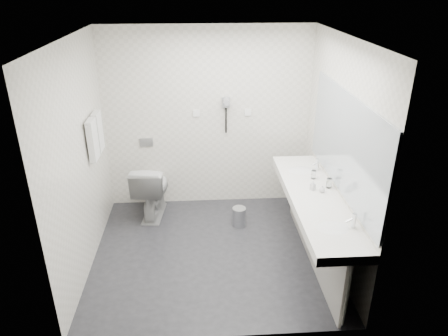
{
  "coord_description": "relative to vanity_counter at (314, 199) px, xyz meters",
  "views": [
    {
      "loc": [
        -0.13,
        -4.14,
        3.03
      ],
      "look_at": [
        0.15,
        0.15,
        1.05
      ],
      "focal_mm": 33.46,
      "sensor_mm": 36.0,
      "label": 1
    }
  ],
  "objects": [
    {
      "name": "ceiling",
      "position": [
        -1.12,
        0.2,
        1.7
      ],
      "size": [
        2.8,
        2.8,
        0.0
      ],
      "primitive_type": "plane",
      "rotation": [
        3.14,
        0.0,
        0.0
      ],
      "color": "white",
      "rests_on": "wall_back"
    },
    {
      "name": "switch_plate_a",
      "position": [
        -1.27,
        1.49,
        0.55
      ],
      "size": [
        0.09,
        0.02,
        0.09
      ],
      "primitive_type": "cube",
      "color": "white",
      "rests_on": "wall_back"
    },
    {
      "name": "soap_bottle_a",
      "position": [
        0.01,
        0.13,
        0.11
      ],
      "size": [
        0.07,
        0.07,
        0.11
      ],
      "primitive_type": "imported",
      "rotation": [
        0.0,
        0.0,
        0.6
      ],
      "color": "white",
      "rests_on": "vanity_counter"
    },
    {
      "name": "faucet_near",
      "position": [
        0.19,
        -0.65,
        0.12
      ],
      "size": [
        0.04,
        0.04,
        0.15
      ],
      "primitive_type": "cylinder",
      "color": "silver",
      "rests_on": "vanity_counter"
    },
    {
      "name": "dryer_cradle",
      "position": [
        -0.88,
        1.47,
        0.7
      ],
      "size": [
        0.1,
        0.04,
        0.14
      ],
      "primitive_type": "cube",
      "color": "gray",
      "rests_on": "wall_back"
    },
    {
      "name": "wall_front",
      "position": [
        -1.12,
        -1.1,
        0.45
      ],
      "size": [
        2.8,
        0.0,
        2.8
      ],
      "primitive_type": "plane",
      "rotation": [
        -1.57,
        0.0,
        0.0
      ],
      "color": "silver",
      "rests_on": "floor"
    },
    {
      "name": "mirror",
      "position": [
        0.26,
        0.0,
        0.65
      ],
      "size": [
        0.02,
        2.2,
        1.05
      ],
      "primitive_type": "cube",
      "color": "#B2BCC6",
      "rests_on": "wall_right"
    },
    {
      "name": "vanity_post_far",
      "position": [
        0.05,
        1.04,
        -0.42
      ],
      "size": [
        0.06,
        0.06,
        0.75
      ],
      "primitive_type": "cylinder",
      "color": "silver",
      "rests_on": "floor"
    },
    {
      "name": "switch_plate_b",
      "position": [
        -0.57,
        1.49,
        0.55
      ],
      "size": [
        0.09,
        0.02,
        0.09
      ],
      "primitive_type": "cube",
      "color": "white",
      "rests_on": "wall_back"
    },
    {
      "name": "bin_lid",
      "position": [
        -0.75,
        0.78,
        -0.54
      ],
      "size": [
        0.18,
        0.18,
        0.02
      ],
      "primitive_type": "cylinder",
      "color": "#B2B5BA",
      "rests_on": "pedal_bin"
    },
    {
      "name": "pedal_bin",
      "position": [
        -0.75,
        0.78,
        -0.68
      ],
      "size": [
        0.18,
        0.18,
        0.25
      ],
      "primitive_type": "cylinder",
      "rotation": [
        0.0,
        0.0,
        0.03
      ],
      "color": "#B2B5BA",
      "rests_on": "floor"
    },
    {
      "name": "glass_left",
      "position": [
        0.2,
        0.17,
        0.11
      ],
      "size": [
        0.08,
        0.08,
        0.11
      ],
      "primitive_type": "cylinder",
      "rotation": [
        0.0,
        0.0,
        -0.34
      ],
      "color": "silver",
      "rests_on": "vanity_counter"
    },
    {
      "name": "wall_back",
      "position": [
        -1.12,
        1.5,
        0.45
      ],
      "size": [
        2.8,
        0.0,
        2.8
      ],
      "primitive_type": "plane",
      "rotation": [
        1.57,
        0.0,
        0.0
      ],
      "color": "silver",
      "rests_on": "floor"
    },
    {
      "name": "dryer_cord",
      "position": [
        -0.88,
        1.46,
        0.45
      ],
      "size": [
        0.02,
        0.02,
        0.35
      ],
      "primitive_type": "cylinder",
      "color": "black",
      "rests_on": "dryer_cradle"
    },
    {
      "name": "soap_bottle_b",
      "position": [
        0.1,
        0.07,
        0.09
      ],
      "size": [
        0.09,
        0.09,
        0.08
      ],
      "primitive_type": "imported",
      "rotation": [
        0.0,
        0.0,
        -0.94
      ],
      "color": "white",
      "rests_on": "vanity_counter"
    },
    {
      "name": "vanity_post_near",
      "position": [
        0.05,
        -1.04,
        -0.42
      ],
      "size": [
        0.06,
        0.06,
        0.75
      ],
      "primitive_type": "cylinder",
      "color": "silver",
      "rests_on": "floor"
    },
    {
      "name": "vanity_counter",
      "position": [
        0.0,
        0.0,
        0.0
      ],
      "size": [
        0.55,
        2.2,
        0.1
      ],
      "primitive_type": "cube",
      "color": "white",
      "rests_on": "floor"
    },
    {
      "name": "wall_left",
      "position": [
        -2.52,
        0.2,
        0.45
      ],
      "size": [
        0.0,
        2.6,
        2.6
      ],
      "primitive_type": "plane",
      "rotation": [
        1.57,
        0.0,
        1.57
      ],
      "color": "silver",
      "rests_on": "floor"
    },
    {
      "name": "vanity_panel",
      "position": [
        0.02,
        0.0,
        -0.42
      ],
      "size": [
        0.03,
        2.15,
        0.75
      ],
      "primitive_type": "cube",
      "color": "gray",
      "rests_on": "floor"
    },
    {
      "name": "glass_right",
      "position": [
        0.09,
        0.42,
        0.1
      ],
      "size": [
        0.07,
        0.07,
        0.1
      ],
      "primitive_type": "cylinder",
      "rotation": [
        0.0,
        0.0,
        0.17
      ],
      "color": "silver",
      "rests_on": "vanity_counter"
    },
    {
      "name": "floor",
      "position": [
        -1.12,
        0.2,
        -0.8
      ],
      "size": [
        2.8,
        2.8,
        0.0
      ],
      "primitive_type": "plane",
      "color": "#26262B",
      "rests_on": "ground"
    },
    {
      "name": "flush_plate",
      "position": [
        -1.98,
        1.49,
        0.15
      ],
      "size": [
        0.18,
        0.02,
        0.12
      ],
      "primitive_type": "cube",
      "color": "#B2B5BA",
      "rests_on": "wall_back"
    },
    {
      "name": "dryer_barrel",
      "position": [
        -0.88,
        1.4,
        0.73
      ],
      "size": [
        0.08,
        0.14,
        0.08
      ],
      "primitive_type": "cylinder",
      "rotation": [
        1.57,
        0.0,
        0.0
      ],
      "color": "gray",
      "rests_on": "dryer_cradle"
    },
    {
      "name": "towel_near",
      "position": [
        -2.46,
        0.61,
        0.53
      ],
      "size": [
        0.07,
        0.24,
        0.48
      ],
      "primitive_type": "cube",
      "color": "silver",
      "rests_on": "towel_rail"
    },
    {
      "name": "toilet",
      "position": [
        -1.91,
        1.16,
        -0.41
      ],
      "size": [
        0.52,
        0.81,
        0.78
      ],
      "primitive_type": "imported",
      "rotation": [
        0.0,
        0.0,
        3.03
      ],
      "color": "white",
      "rests_on": "floor"
    },
    {
      "name": "basin_far",
      "position": [
        0.0,
        0.65,
        0.04
      ],
      "size": [
        0.4,
        0.31,
        0.05
      ],
      "primitive_type": "ellipsoid",
      "color": "white",
      "rests_on": "vanity_counter"
    },
    {
      "name": "towel_far",
      "position": [
        -2.46,
        0.89,
        0.53
      ],
      "size": [
        0.07,
        0.24,
        0.48
      ],
      "primitive_type": "cube",
      "color": "silver",
      "rests_on": "towel_rail"
    },
    {
      "name": "wall_right",
      "position": [
        0.27,
        0.2,
        0.45
      ],
      "size": [
        0.0,
        2.6,
        2.6
      ],
      "primitive_type": "plane",
      "rotation": [
        1.57,
        0.0,
        -1.57
      ],
      "color": "silver",
      "rests_on": "floor"
    },
    {
      "name": "towel_rail",
      "position": [
        -2.47,
        0.75,
        0.75
      ],
      "size": [
        0.02,
        0.62,
        0.02
      ],
      "primitive_type": "cylinder",
      "rotation": [
        1.57,
        0.0,
        0.0
      ],
      "color": "silver",
      "rests_on": "wall_left"
    },
    {
      "name": "faucet_far",
      "position": [
        0.19,
        0.65,
        0.12
      ],
      "size": [
        0.04,
        0.04,
        0.15
      ],
      "primitive_type": "cylinder",
      "color": "silver",
      "rests_on": "vanity_counter"
    },
    {
      "name": "basin_near",
      "position": [
        0.0,
        -0.65,
        0.04
      ],
      "size": [
        0.4,
        0.31,
        0.05
      ],
      "primitive_type": "ellipsoid",
      "color": "white",
      "rests_on": "vanity_counter"
    }
  ]
}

